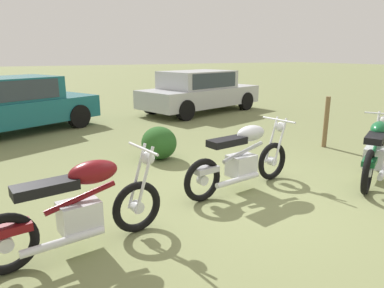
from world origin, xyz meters
TOP-DOWN VIEW (x-y plane):
  - ground_plane at (0.00, 0.00)m, footprint 120.00×120.00m
  - motorcycle_maroon at (-2.37, -0.28)m, footprint 1.96×0.72m
  - motorcycle_silver at (0.11, 0.32)m, footprint 2.06×0.74m
  - motorcycle_green at (2.25, -0.36)m, footprint 1.86×1.20m
  - car_teal at (-2.90, 6.30)m, footprint 4.45×3.32m
  - car_silver at (3.10, 6.94)m, footprint 4.76×2.96m
  - shrub_low at (-0.37, 2.37)m, footprint 0.68×0.72m
  - fence_post_wooden at (3.21, 1.50)m, footprint 0.10×0.10m

SIDE VIEW (x-z plane):
  - ground_plane at x=0.00m, z-range 0.00..0.00m
  - shrub_low at x=-0.37m, z-range 0.00..0.64m
  - motorcycle_maroon at x=-2.37m, z-range -0.03..0.99m
  - motorcycle_green at x=2.25m, z-range -0.03..0.99m
  - motorcycle_silver at x=0.11m, z-range -0.02..1.00m
  - fence_post_wooden at x=3.21m, z-range 0.00..1.11m
  - car_silver at x=3.10m, z-range 0.08..1.51m
  - car_teal at x=-2.90m, z-range 0.12..1.55m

